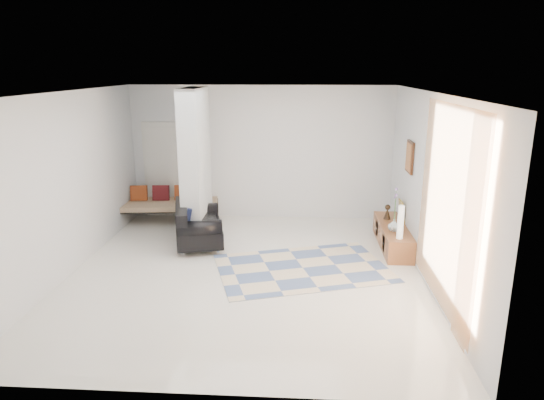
{
  "coord_description": "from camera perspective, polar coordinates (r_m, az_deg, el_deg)",
  "views": [
    {
      "loc": [
        0.86,
        -7.09,
        3.15
      ],
      "look_at": [
        0.38,
        0.6,
        1.03
      ],
      "focal_mm": 32.0,
      "sensor_mm": 36.0,
      "label": 1
    }
  ],
  "objects": [
    {
      "name": "wall_right",
      "position": [
        7.54,
        18.02,
        1.2
      ],
      "size": [
        0.0,
        6.0,
        6.0
      ],
      "primitive_type": "plane",
      "rotation": [
        1.57,
        0.0,
        -1.57
      ],
      "color": "silver",
      "rests_on": "ground"
    },
    {
      "name": "floor",
      "position": [
        7.8,
        -3.07,
        -8.46
      ],
      "size": [
        6.0,
        6.0,
        0.0
      ],
      "primitive_type": "plane",
      "color": "white",
      "rests_on": "ground"
    },
    {
      "name": "wall_left",
      "position": [
        8.14,
        -22.84,
        1.75
      ],
      "size": [
        0.0,
        6.0,
        6.0
      ],
      "primitive_type": "plane",
      "rotation": [
        1.57,
        0.0,
        1.57
      ],
      "color": "silver",
      "rests_on": "ground"
    },
    {
      "name": "loveseat",
      "position": [
        8.93,
        -8.98,
        -2.98
      ],
      "size": [
        1.1,
        1.51,
        0.76
      ],
      "rotation": [
        0.0,
        0.0,
        0.25
      ],
      "color": "silver",
      "rests_on": "floor"
    },
    {
      "name": "bronze_figurine",
      "position": [
        9.3,
        13.42,
        -1.37
      ],
      "size": [
        0.14,
        0.14,
        0.27
      ],
      "primitive_type": null,
      "rotation": [
        0.0,
        0.0,
        -0.05
      ],
      "color": "black",
      "rests_on": "media_console"
    },
    {
      "name": "curtain",
      "position": [
        6.43,
        19.81,
        -0.86
      ],
      "size": [
        0.0,
        2.55,
        2.55
      ],
      "primitive_type": "plane",
      "rotation": [
        1.57,
        0.0,
        1.57
      ],
      "color": "orange",
      "rests_on": "wall_right"
    },
    {
      "name": "wall_back",
      "position": [
        10.27,
        -1.27,
        5.56
      ],
      "size": [
        6.0,
        0.0,
        6.0
      ],
      "primitive_type": "plane",
      "rotation": [
        1.57,
        0.0,
        0.0
      ],
      "color": "silver",
      "rests_on": "ground"
    },
    {
      "name": "wall_art",
      "position": [
        8.73,
        15.91,
        4.89
      ],
      "size": [
        0.04,
        0.45,
        0.55
      ],
      "primitive_type": "cube",
      "color": "#3D2010",
      "rests_on": "wall_right"
    },
    {
      "name": "wall_front",
      "position": [
        4.52,
        -7.69,
        -7.48
      ],
      "size": [
        6.0,
        0.0,
        6.0
      ],
      "primitive_type": "plane",
      "rotation": [
        -1.57,
        0.0,
        0.0
      ],
      "color": "silver",
      "rests_on": "ground"
    },
    {
      "name": "ceiling",
      "position": [
        7.15,
        -3.4,
        12.55
      ],
      "size": [
        6.0,
        6.0,
        0.0
      ],
      "primitive_type": "plane",
      "rotation": [
        3.14,
        0.0,
        0.0
      ],
      "color": "white",
      "rests_on": "wall_back"
    },
    {
      "name": "vase",
      "position": [
        8.66,
        14.15,
        -2.88
      ],
      "size": [
        0.23,
        0.23,
        0.21
      ],
      "primitive_type": "imported",
      "rotation": [
        0.0,
        0.0,
        0.16
      ],
      "color": "white",
      "rests_on": "media_console"
    },
    {
      "name": "area_rug",
      "position": [
        7.93,
        3.63,
        -7.99
      ],
      "size": [
        3.09,
        2.5,
        0.01
      ],
      "primitive_type": "cube",
      "rotation": [
        0.0,
        0.0,
        0.3
      ],
      "color": "beige",
      "rests_on": "floor"
    },
    {
      "name": "hallway_door",
      "position": [
        10.69,
        -12.59,
        3.51
      ],
      "size": [
        0.85,
        0.06,
        2.04
      ],
      "primitive_type": "cube",
      "color": "silver",
      "rests_on": "floor"
    },
    {
      "name": "cylinder_lamp",
      "position": [
        8.26,
        14.89,
        -2.53
      ],
      "size": [
        0.1,
        0.1,
        0.56
      ],
      "primitive_type": "cylinder",
      "color": "white",
      "rests_on": "media_console"
    },
    {
      "name": "partition_column",
      "position": [
        9.07,
        -8.97,
        4.07
      ],
      "size": [
        0.35,
        1.2,
        2.8
      ],
      "primitive_type": "cube",
      "color": "silver",
      "rests_on": "floor"
    },
    {
      "name": "media_console",
      "position": [
        9.05,
        14.0,
        -4.09
      ],
      "size": [
        0.45,
        1.78,
        0.8
      ],
      "color": "brown",
      "rests_on": "floor"
    },
    {
      "name": "daybed",
      "position": [
        10.33,
        -12.19,
        -0.37
      ],
      "size": [
        2.07,
        1.05,
        0.77
      ],
      "rotation": [
        0.0,
        0.0,
        0.1
      ],
      "color": "black",
      "rests_on": "floor"
    }
  ]
}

